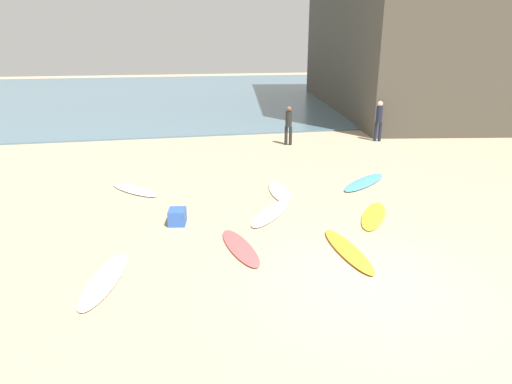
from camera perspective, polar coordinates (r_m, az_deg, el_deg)
The scene contains 13 objects.
ground_plane at distance 8.96m, azimuth 14.26°, elevation -11.27°, with size 120.00×120.00×0.00m, color tan.
ocean_water at distance 41.92m, azimuth -7.21°, elevation 12.51°, with size 120.00×40.00×0.08m, color slate.
surfboard_0 at distance 9.23m, azimuth -18.76°, elevation -10.53°, with size 0.55×2.25×0.07m, color beige.
surfboard_1 at distance 11.94m, azimuth 1.91°, elevation -2.70°, with size 0.55×2.20×0.08m, color silver.
surfboard_2 at distance 10.06m, azimuth 11.65°, elevation -7.30°, with size 0.49×2.30×0.09m, color orange.
surfboard_3 at distance 10.03m, azimuth -2.04°, elevation -7.08°, with size 0.51×2.05×0.07m, color #DA5152.
surfboard_4 at distance 14.97m, azimuth 13.67°, elevation 1.23°, with size 0.59×2.50×0.09m, color #4998E1.
surfboard_5 at distance 14.29m, azimuth -15.24°, elevation 0.27°, with size 0.56×2.01×0.09m, color white.
surfboard_6 at distance 13.71m, azimuth 3.05°, elevation 0.11°, with size 0.59×2.17×0.07m, color silver.
surfboard_7 at distance 12.17m, azimuth 14.79°, elevation -2.93°, with size 0.55×2.13×0.08m, color yellow.
beachgoer_near at distance 20.02m, azimuth 4.18°, elevation 8.71°, with size 0.37×0.37×1.72m.
beachgoer_mid at distance 21.50m, azimuth 15.42°, elevation 9.01°, with size 0.37×0.37×1.84m.
beach_cooler at distance 11.45m, azimuth -10.02°, elevation -3.12°, with size 0.51×0.42×0.39m, color #2D56B2.
Camera 1 is at (-3.70, -6.89, 4.37)m, focal length 31.32 mm.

